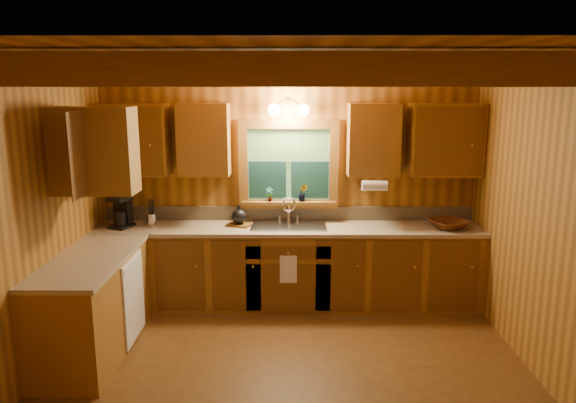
% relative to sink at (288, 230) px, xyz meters
% --- Properties ---
extents(room, '(4.20, 4.20, 4.20)m').
position_rel_sink_xyz_m(room, '(0.00, -1.60, 0.44)').
color(room, '#5B3716').
rests_on(room, ground).
extents(ceiling_beams, '(4.20, 2.54, 0.18)m').
position_rel_sink_xyz_m(ceiling_beams, '(0.00, -1.60, 1.63)').
color(ceiling_beams, brown).
rests_on(ceiling_beams, room).
extents(base_cabinets, '(4.20, 2.22, 0.86)m').
position_rel_sink_xyz_m(base_cabinets, '(-0.49, -0.32, -0.43)').
color(base_cabinets, brown).
rests_on(base_cabinets, ground).
extents(countertop, '(4.20, 2.24, 0.04)m').
position_rel_sink_xyz_m(countertop, '(-0.48, -0.31, 0.02)').
color(countertop, tan).
rests_on(countertop, base_cabinets).
extents(backsplash, '(4.20, 0.02, 0.16)m').
position_rel_sink_xyz_m(backsplash, '(0.00, 0.28, 0.12)').
color(backsplash, tan).
rests_on(backsplash, room).
extents(dishwasher_panel, '(0.02, 0.60, 0.80)m').
position_rel_sink_xyz_m(dishwasher_panel, '(-1.47, -0.92, -0.43)').
color(dishwasher_panel, white).
rests_on(dishwasher_panel, base_cabinets).
extents(upper_cabinets, '(4.19, 1.77, 0.78)m').
position_rel_sink_xyz_m(upper_cabinets, '(-0.56, -0.18, 0.98)').
color(upper_cabinets, brown).
rests_on(upper_cabinets, room).
extents(window, '(1.12, 0.08, 1.00)m').
position_rel_sink_xyz_m(window, '(0.00, 0.26, 0.67)').
color(window, brown).
rests_on(window, room).
extents(window_sill, '(1.06, 0.14, 0.04)m').
position_rel_sink_xyz_m(window_sill, '(0.00, 0.22, 0.26)').
color(window_sill, brown).
rests_on(window_sill, room).
extents(wall_sconce, '(0.45, 0.21, 0.17)m').
position_rel_sink_xyz_m(wall_sconce, '(0.00, 0.14, 1.31)').
color(wall_sconce, black).
rests_on(wall_sconce, room).
extents(paper_towel_roll, '(0.27, 0.11, 0.11)m').
position_rel_sink_xyz_m(paper_towel_roll, '(0.92, -0.07, 0.51)').
color(paper_towel_roll, white).
rests_on(paper_towel_roll, upper_cabinets).
extents(dish_towel, '(0.18, 0.01, 0.30)m').
position_rel_sink_xyz_m(dish_towel, '(0.00, -0.34, -0.34)').
color(dish_towel, white).
rests_on(dish_towel, base_cabinets).
extents(sink, '(0.82, 0.48, 0.43)m').
position_rel_sink_xyz_m(sink, '(0.00, 0.00, 0.00)').
color(sink, silver).
rests_on(sink, countertop).
extents(coffee_maker, '(0.19, 0.25, 0.35)m').
position_rel_sink_xyz_m(coffee_maker, '(-1.82, -0.03, 0.21)').
color(coffee_maker, black).
rests_on(coffee_maker, countertop).
extents(utensil_crock, '(0.11, 0.11, 0.30)m').
position_rel_sink_xyz_m(utensil_crock, '(-1.52, 0.04, 0.12)').
color(utensil_crock, silver).
rests_on(utensil_crock, countertop).
extents(cutting_board, '(0.30, 0.25, 0.02)m').
position_rel_sink_xyz_m(cutting_board, '(-0.55, 0.03, 0.06)').
color(cutting_board, brown).
rests_on(cutting_board, countertop).
extents(teakettle, '(0.16, 0.16, 0.21)m').
position_rel_sink_xyz_m(teakettle, '(-0.55, 0.03, 0.15)').
color(teakettle, black).
rests_on(teakettle, cutting_board).
extents(wicker_basket, '(0.50, 0.50, 0.10)m').
position_rel_sink_xyz_m(wicker_basket, '(1.74, -0.08, 0.09)').
color(wicker_basket, '#48230C').
rests_on(wicker_basket, countertop).
extents(potted_plant_left, '(0.09, 0.06, 0.16)m').
position_rel_sink_xyz_m(potted_plant_left, '(-0.21, 0.19, 0.37)').
color(potted_plant_left, brown).
rests_on(potted_plant_left, window_sill).
extents(potted_plant_right, '(0.12, 0.10, 0.20)m').
position_rel_sink_xyz_m(potted_plant_right, '(0.16, 0.20, 0.38)').
color(potted_plant_right, brown).
rests_on(potted_plant_right, window_sill).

